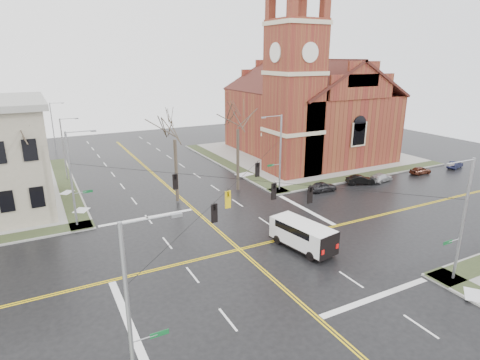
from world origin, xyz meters
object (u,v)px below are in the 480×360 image
streetlight_north_b (53,124)px  parked_car_b (360,180)px  streetlight_north_a (64,147)px  parked_car_d (420,170)px  signal_pole_se (462,217)px  tree_nw_near (174,135)px  cargo_van (300,233)px  tree_nw_far (29,136)px  tree_ne (238,125)px  parked_car_c (381,177)px  signal_pole_ne (279,151)px  signal_pole_nw (73,176)px  parked_car_a (323,187)px  church (305,103)px  signal_pole_sw (132,310)px  parked_car_e (455,165)px

streetlight_north_b → parked_car_b: (32.56, -39.21, -3.90)m
streetlight_north_a → parked_car_d: size_ratio=2.51×
signal_pole_se → streetlight_north_a: (-21.97, 39.50, -0.48)m
parked_car_d → tree_nw_near: tree_nw_near is taller
signal_pole_se → cargo_van: bearing=124.8°
tree_nw_far → tree_ne: 21.46m
parked_car_d → tree_ne: (-25.56, 5.37, 7.45)m
parked_car_b → parked_car_c: (3.34, -0.33, -0.03)m
signal_pole_ne → signal_pole_nw: same height
tree_nw_far → cargo_van: bearing=-40.3°
signal_pole_nw → streetlight_north_a: 16.52m
parked_car_b → signal_pole_nw: bearing=106.9°
parked_car_d → tree_nw_near: bearing=83.9°
signal_pole_se → parked_car_c: 24.73m
signal_pole_ne → tree_nw_near: tree_nw_near is taller
cargo_van → tree_ne: tree_ne is taller
signal_pole_se → streetlight_north_b: (-21.97, 59.50, -0.48)m
parked_car_a → parked_car_d: bearing=-88.3°
church → tree_ne: church is taller
church → signal_pole_se: size_ratio=3.06×
signal_pole_sw → signal_pole_ne: bearing=45.4°
parked_car_e → tree_ne: size_ratio=0.29×
signal_pole_nw → parked_car_c: 36.96m
signal_pole_ne → streetlight_north_a: (-21.97, 16.50, -0.48)m
church → cargo_van: size_ratio=4.42×
signal_pole_ne → signal_pole_se: 23.00m
streetlight_north_a → parked_car_c: (35.90, -19.54, -3.93)m
tree_nw_far → signal_pole_se: bearing=-45.0°
streetlight_north_b → tree_nw_far: 34.21m
parked_car_a → tree_nw_near: (-16.69, 4.57, 6.93)m
signal_pole_ne → streetlight_north_b: bearing=121.1°
tree_ne → church: bearing=31.9°
parked_car_a → tree_nw_far: (-30.37, 5.45, 7.91)m
parked_car_a → tree_nw_near: tree_nw_near is taller
church → parked_car_d: (7.81, -16.42, -7.89)m
church → signal_pole_sw: church is taller
parked_car_a → tree_ne: 12.60m
tree_ne → tree_nw_far: bearing=178.7°
cargo_van → tree_nw_near: bearing=99.6°
streetlight_north_a → parked_car_c: 41.06m
tree_nw_near → signal_pole_nw: bearing=-170.0°
cargo_van → parked_car_b: (17.16, 10.83, -0.76)m
streetlight_north_b → tree_nw_near: 36.15m
parked_car_a → signal_pole_sw: bearing=129.8°
cargo_van → tree_nw_near: (-5.51, 15.41, 6.19)m
signal_pole_sw → parked_car_d: (43.90, 19.86, -4.41)m
signal_pole_se → parked_car_b: size_ratio=2.59×
church → streetlight_north_b: bearing=146.8°
streetlight_north_a → cargo_van: (15.40, -30.04, -3.14)m
signal_pole_sw → cargo_van: size_ratio=1.45×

